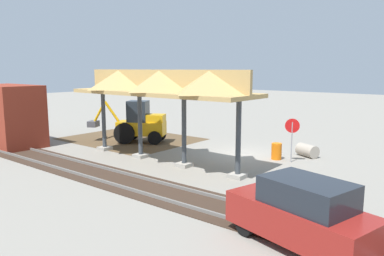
{
  "coord_description": "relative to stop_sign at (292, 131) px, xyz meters",
  "views": [
    {
      "loc": [
        -11.06,
        18.37,
        4.95
      ],
      "look_at": [
        2.1,
        1.94,
        1.6
      ],
      "focal_mm": 35.0,
      "sensor_mm": 36.0,
      "label": 1
    }
  ],
  "objects": [
    {
      "name": "concrete_pipe",
      "position": [
        -0.18,
        -1.79,
        -1.34
      ],
      "size": [
        1.41,
        1.2,
        0.72
      ],
      "color": "#9E9384",
      "rests_on": "ground"
    },
    {
      "name": "dirt_mound",
      "position": [
        13.14,
        0.49,
        -1.7
      ],
      "size": [
        6.2,
        6.2,
        1.45
      ],
      "primitive_type": "cone",
      "color": "brown",
      "rests_on": "ground"
    },
    {
      "name": "backhoe",
      "position": [
        10.36,
        1.25,
        -0.43
      ],
      "size": [
        5.14,
        3.66,
        2.82
      ],
      "color": "orange",
      "rests_on": "ground"
    },
    {
      "name": "brick_utility_building",
      "position": [
        16.18,
        7.26,
        0.26
      ],
      "size": [
        4.98,
        2.73,
        3.92
      ],
      "primitive_type": "cube",
      "color": "maroon",
      "rests_on": "ground"
    },
    {
      "name": "rail_tracks",
      "position": [
        3.02,
        7.91,
        -1.67
      ],
      "size": [
        60.0,
        2.58,
        0.15
      ],
      "color": "slate",
      "rests_on": "ground"
    },
    {
      "name": "traffic_barrel",
      "position": [
        0.9,
        -0.11,
        -1.25
      ],
      "size": [
        0.56,
        0.56,
        0.9
      ],
      "primitive_type": "cylinder",
      "color": "orange",
      "rests_on": "ground"
    },
    {
      "name": "distant_parked_car",
      "position": [
        -4.25,
        8.92,
        -0.71
      ],
      "size": [
        4.51,
        2.75,
        1.98
      ],
      "color": "maroon",
      "rests_on": "ground"
    },
    {
      "name": "dirt_work_zone",
      "position": [
        11.69,
        0.83,
        -1.69
      ],
      "size": [
        8.91,
        7.0,
        0.01
      ],
      "primitive_type": "cube",
      "color": "brown",
      "rests_on": "ground"
    },
    {
      "name": "ground_plane",
      "position": [
        3.02,
        0.13,
        -1.7
      ],
      "size": [
        120.0,
        120.0,
        0.0
      ],
      "primitive_type": "plane",
      "color": "gray"
    },
    {
      "name": "stop_sign",
      "position": [
        0.0,
        0.0,
        0.0
      ],
      "size": [
        0.72,
        0.3,
        2.35
      ],
      "color": "gray",
      "rests_on": "ground"
    },
    {
      "name": "platform_canopy",
      "position": [
        5.46,
        4.27,
        2.45
      ],
      "size": [
        10.76,
        3.2,
        4.9
      ],
      "color": "#9E998E",
      "rests_on": "ground"
    }
  ]
}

